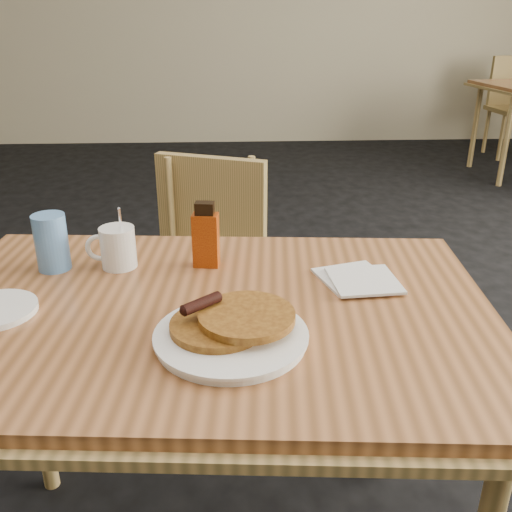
{
  "coord_description": "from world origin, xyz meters",
  "views": [
    {
      "loc": [
        -0.02,
        -1.05,
        1.3
      ],
      "look_at": [
        0.04,
        0.03,
        0.83
      ],
      "focal_mm": 40.0,
      "sensor_mm": 36.0,
      "label": 1
    }
  ],
  "objects_px": {
    "chair_main_far": "(212,264)",
    "syrup_bottle": "(206,237)",
    "main_table": "(208,325)",
    "chair_neighbor_far": "(512,97)",
    "pancake_plate": "(231,331)",
    "blue_tumbler": "(51,242)",
    "coffee_mug": "(117,247)"
  },
  "relations": [
    {
      "from": "chair_main_far",
      "to": "blue_tumbler",
      "type": "relative_size",
      "value": 6.59
    },
    {
      "from": "main_table",
      "to": "chair_main_far",
      "type": "height_order",
      "value": "chair_main_far"
    },
    {
      "from": "coffee_mug",
      "to": "syrup_bottle",
      "type": "bearing_deg",
      "value": 20.29
    },
    {
      "from": "main_table",
      "to": "chair_neighbor_far",
      "type": "xyz_separation_m",
      "value": [
        2.72,
        4.35,
        -0.17
      ]
    },
    {
      "from": "blue_tumbler",
      "to": "pancake_plate",
      "type": "bearing_deg",
      "value": -39.37
    },
    {
      "from": "main_table",
      "to": "syrup_bottle",
      "type": "height_order",
      "value": "syrup_bottle"
    },
    {
      "from": "coffee_mug",
      "to": "syrup_bottle",
      "type": "relative_size",
      "value": 0.98
    },
    {
      "from": "pancake_plate",
      "to": "blue_tumbler",
      "type": "relative_size",
      "value": 2.14
    },
    {
      "from": "syrup_bottle",
      "to": "blue_tumbler",
      "type": "xyz_separation_m",
      "value": [
        -0.35,
        -0.0,
        -0.01
      ]
    },
    {
      "from": "pancake_plate",
      "to": "coffee_mug",
      "type": "bearing_deg",
      "value": 127.69
    },
    {
      "from": "chair_main_far",
      "to": "blue_tumbler",
      "type": "bearing_deg",
      "value": -100.61
    },
    {
      "from": "chair_neighbor_far",
      "to": "main_table",
      "type": "bearing_deg",
      "value": -128.14
    },
    {
      "from": "syrup_bottle",
      "to": "chair_main_far",
      "type": "bearing_deg",
      "value": 98.41
    },
    {
      "from": "pancake_plate",
      "to": "syrup_bottle",
      "type": "xyz_separation_m",
      "value": [
        -0.05,
        0.33,
        0.05
      ]
    },
    {
      "from": "chair_neighbor_far",
      "to": "coffee_mug",
      "type": "relative_size",
      "value": 6.01
    },
    {
      "from": "main_table",
      "to": "pancake_plate",
      "type": "xyz_separation_m",
      "value": [
        0.05,
        -0.13,
        0.06
      ]
    },
    {
      "from": "chair_neighbor_far",
      "to": "syrup_bottle",
      "type": "bearing_deg",
      "value": -129.42
    },
    {
      "from": "chair_main_far",
      "to": "syrup_bottle",
      "type": "xyz_separation_m",
      "value": [
        0.01,
        -0.55,
        0.31
      ]
    },
    {
      "from": "chair_main_far",
      "to": "blue_tumbler",
      "type": "xyz_separation_m",
      "value": [
        -0.34,
        -0.55,
        0.31
      ]
    },
    {
      "from": "chair_main_far",
      "to": "pancake_plate",
      "type": "relative_size",
      "value": 3.08
    },
    {
      "from": "coffee_mug",
      "to": "syrup_bottle",
      "type": "height_order",
      "value": "syrup_bottle"
    },
    {
      "from": "syrup_bottle",
      "to": "chair_neighbor_far",
      "type": "bearing_deg",
      "value": 64.48
    },
    {
      "from": "main_table",
      "to": "pancake_plate",
      "type": "distance_m",
      "value": 0.15
    },
    {
      "from": "main_table",
      "to": "syrup_bottle",
      "type": "relative_size",
      "value": 8.12
    },
    {
      "from": "coffee_mug",
      "to": "chair_neighbor_far",
      "type": "bearing_deg",
      "value": 76.09
    },
    {
      "from": "coffee_mug",
      "to": "blue_tumbler",
      "type": "xyz_separation_m",
      "value": [
        -0.14,
        -0.0,
        0.02
      ]
    },
    {
      "from": "chair_main_far",
      "to": "syrup_bottle",
      "type": "relative_size",
      "value": 5.57
    },
    {
      "from": "chair_main_far",
      "to": "chair_neighbor_far",
      "type": "distance_m",
      "value": 4.53
    },
    {
      "from": "chair_main_far",
      "to": "coffee_mug",
      "type": "height_order",
      "value": "coffee_mug"
    },
    {
      "from": "chair_neighbor_far",
      "to": "blue_tumbler",
      "type": "relative_size",
      "value": 6.96
    },
    {
      "from": "main_table",
      "to": "blue_tumbler",
      "type": "xyz_separation_m",
      "value": [
        -0.35,
        0.2,
        0.11
      ]
    },
    {
      "from": "chair_main_far",
      "to": "blue_tumbler",
      "type": "distance_m",
      "value": 0.71
    }
  ]
}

